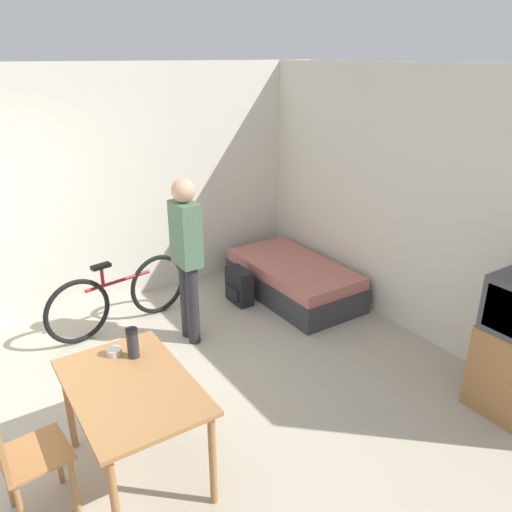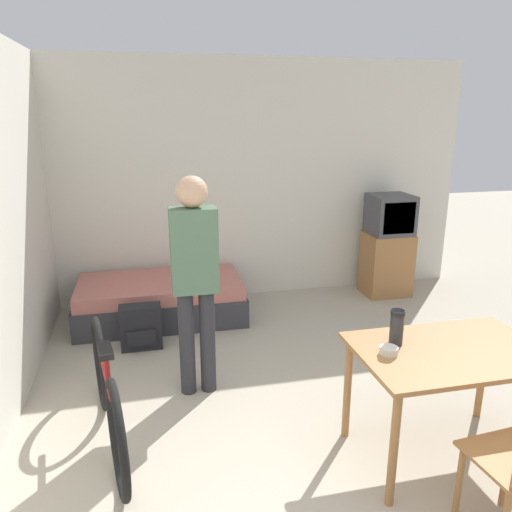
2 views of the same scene
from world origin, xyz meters
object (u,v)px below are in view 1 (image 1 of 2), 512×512
at_px(daybed, 293,279).
at_px(bicycle, 120,296).
at_px(dining_table, 132,396).
at_px(mate_bowl, 114,352).
at_px(wooden_chair, 18,453).
at_px(person_standing, 187,250).
at_px(backpack, 239,286).
at_px(thermos_flask, 133,341).

distance_m(daybed, bicycle, 2.06).
distance_m(dining_table, mate_bowl, 0.42).
relative_size(wooden_chair, person_standing, 0.55).
bearing_deg(person_standing, bicycle, -141.66).
bearing_deg(person_standing, daybed, 98.51).
relative_size(wooden_chair, mate_bowl, 8.45).
bearing_deg(backpack, wooden_chair, -55.78).
bearing_deg(dining_table, mate_bowl, 176.09).
bearing_deg(backpack, daybed, 72.28).
distance_m(daybed, dining_table, 3.12).
distance_m(dining_table, person_standing, 1.84).
height_order(wooden_chair, backpack, wooden_chair).
relative_size(bicycle, person_standing, 0.96).
relative_size(daybed, thermos_flask, 7.62).
relative_size(daybed, person_standing, 1.01).
xyz_separation_m(daybed, thermos_flask, (1.35, -2.48, 0.66)).
bearing_deg(mate_bowl, person_standing, 133.35).
height_order(daybed, backpack, daybed).
relative_size(daybed, dining_table, 1.50).
bearing_deg(bicycle, backpack, 81.08).
bearing_deg(dining_table, thermos_flask, 155.39).
bearing_deg(wooden_chair, mate_bowl, 116.35).
distance_m(mate_bowl, backpack, 2.49).
distance_m(bicycle, person_standing, 1.04).
xyz_separation_m(thermos_flask, backpack, (-1.56, 1.83, -0.67)).
distance_m(wooden_chair, mate_bowl, 0.87).
height_order(bicycle, thermos_flask, thermos_flask).
bearing_deg(thermos_flask, dining_table, -24.61).
bearing_deg(mate_bowl, dining_table, -3.91).
distance_m(person_standing, backpack, 1.24).
distance_m(bicycle, mate_bowl, 1.82).
height_order(person_standing, backpack, person_standing).
xyz_separation_m(wooden_chair, backpack, (-1.83, 2.69, -0.32)).
bearing_deg(daybed, wooden_chair, -64.09).
bearing_deg(person_standing, mate_bowl, -46.65).
xyz_separation_m(daybed, wooden_chair, (1.62, -3.33, 0.31)).
bearing_deg(wooden_chair, dining_table, 87.66).
xyz_separation_m(daybed, person_standing, (0.22, -1.50, 0.78)).
height_order(person_standing, thermos_flask, person_standing).
bearing_deg(backpack, person_standing, -63.16).
relative_size(wooden_chair, thermos_flask, 4.11).
bearing_deg(person_standing, thermos_flask, -40.93).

